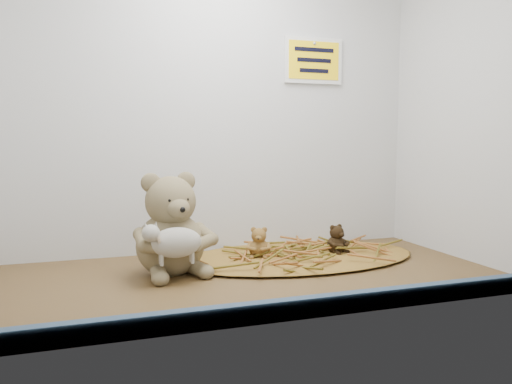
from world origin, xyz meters
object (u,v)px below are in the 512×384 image
object	(u,v)px
main_teddy	(170,223)
mini_teddy_tan	(259,241)
mini_teddy_brown	(336,238)
toy_lamb	(176,243)

from	to	relation	value
main_teddy	mini_teddy_tan	distance (cm)	25.39
main_teddy	mini_teddy_brown	distance (cm)	46.16
toy_lamb	mini_teddy_tan	bearing A→B (deg)	30.25
toy_lamb	mini_teddy_brown	xyz separation A→B (cm)	(45.51, 12.13, -3.92)
toy_lamb	mini_teddy_tan	size ratio (longest dim) A/B	1.83
toy_lamb	main_teddy	bearing A→B (deg)	90.00
main_teddy	mini_teddy_brown	size ratio (longest dim) A/B	3.08
mini_teddy_brown	mini_teddy_tan	bearing A→B (deg)	155.50
mini_teddy_tan	mini_teddy_brown	size ratio (longest dim) A/B	1.03
main_teddy	mini_teddy_tan	bearing A→B (deg)	1.38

